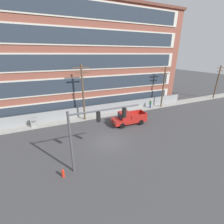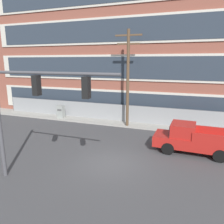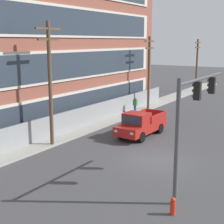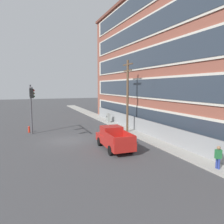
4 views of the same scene
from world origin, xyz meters
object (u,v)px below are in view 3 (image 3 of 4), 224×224
Objects in this scene: traffic_signal_mast at (193,108)px; utility_pole_near_corner at (50,79)px; utility_pole_midblock at (149,70)px; utility_pole_far_east at (197,63)px; pickup_truck_red at (140,124)px; fire_hydrant at (173,206)px; pedestrian_near_cabinet at (135,104)px.

utility_pole_near_corner is (1.69, 10.60, 0.59)m from traffic_signal_mast.
utility_pole_midblock is 15.71m from utility_pole_far_east.
traffic_signal_mast is at bearing -138.12° from pickup_truck_red.
utility_pole_near_corner is 31.04m from utility_pole_far_east.
traffic_signal_mast is 8.34× the size of fire_hydrant.
fire_hydrant is at bearing -151.20° from utility_pole_midblock.
traffic_signal_mast is 0.86× the size of utility_pole_far_east.
pedestrian_near_cabinet is at bearing 32.71° from fire_hydrant.
pickup_truck_red is at bearing 33.85° from fire_hydrant.
pickup_truck_red is 8.51m from pedestrian_near_cabinet.
utility_pole_near_corner is at bearing 80.92° from traffic_signal_mast.
utility_pole_far_east is (31.04, 0.11, -0.57)m from utility_pole_near_corner.
utility_pole_midblock reaches higher than fire_hydrant.
utility_pole_far_east is (25.42, 4.16, 3.22)m from pickup_truck_red.
fire_hydrant is at bearing -173.96° from traffic_signal_mast.
fire_hydrant is (-17.52, -11.25, -0.59)m from pedestrian_near_cabinet.
utility_pole_near_corner is 15.34m from utility_pole_midblock.
utility_pole_near_corner is 1.14× the size of utility_pole_far_east.
utility_pole_near_corner reaches higher than fire_hydrant.
utility_pole_near_corner is at bearing 67.05° from fire_hydrant.
utility_pole_near_corner is at bearing -178.45° from pedestrian_near_cabinet.
traffic_signal_mast is 34.44m from utility_pole_far_east.
utility_pole_midblock is at bearing 22.90° from pickup_truck_red.
utility_pole_midblock is at bearing 32.05° from traffic_signal_mast.
utility_pole_near_corner is 10.98× the size of fire_hydrant.
fire_hydrant is (-10.23, -6.86, -0.55)m from pickup_truck_red.
fire_hydrant is at bearing -146.15° from pickup_truck_red.
traffic_signal_mast is 18.52m from pedestrian_near_cabinet.
utility_pole_far_east reaches higher than pickup_truck_red.
pickup_truck_red is 3.09× the size of pedestrian_near_cabinet.
pedestrian_near_cabinet is (14.60, 10.94, -3.16)m from traffic_signal_mast.
fire_hydrant is (-35.66, -11.02, -3.77)m from utility_pole_far_east.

